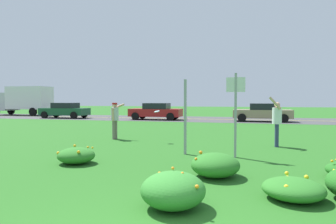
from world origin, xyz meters
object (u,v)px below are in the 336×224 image
person_catcher_white_shirt (277,120)px  car_red_center_right (156,111)px  box_truck_silver (23,99)px  person_thrower_red_cap_gray_shirt (115,117)px  sign_post_by_roadside (236,106)px  car_tan_center_left (262,112)px  car_dark_green_rightmost (65,110)px  sign_post_near_path (185,117)px  frisbee_pale_blue (157,111)px

person_catcher_white_shirt → car_red_center_right: (-8.74, 13.26, -0.26)m
car_red_center_right → box_truck_silver: 17.19m
person_thrower_red_cap_gray_shirt → car_red_center_right: person_thrower_red_cap_gray_shirt is taller
person_thrower_red_cap_gray_shirt → person_catcher_white_shirt: (6.74, -0.46, 0.02)m
sign_post_by_roadside → car_tan_center_left: 15.85m
sign_post_by_roadside → box_truck_silver: 30.89m
car_red_center_right → person_thrower_red_cap_gray_shirt: bearing=-81.1°
car_dark_green_rightmost → box_truck_silver: 8.57m
sign_post_by_roadside → box_truck_silver: (-24.10, 19.31, 0.26)m
sign_post_near_path → car_tan_center_left: 15.92m
person_thrower_red_cap_gray_shirt → frisbee_pale_blue: 2.12m
sign_post_near_path → sign_post_by_roadside: (1.58, -0.15, 0.35)m
sign_post_by_roadside → frisbee_pale_blue: size_ratio=10.61×
frisbee_pale_blue → sign_post_by_roadside: bearing=-38.3°
car_tan_center_left → sign_post_near_path: bearing=-101.4°
person_thrower_red_cap_gray_shirt → car_dark_green_rightmost: 16.91m
sign_post_by_roadside → box_truck_silver: bearing=141.3°
sign_post_by_roadside → person_catcher_white_shirt: 2.92m
frisbee_pale_blue → car_dark_green_rightmost: bearing=134.9°
box_truck_silver → frisbee_pale_blue: bearing=-38.8°
sign_post_near_path → car_dark_green_rightmost: bearing=133.5°
sign_post_near_path → car_red_center_right: bearing=110.2°
person_catcher_white_shirt → car_dark_green_rightmost: size_ratio=0.42×
car_tan_center_left → box_truck_silver: bearing=172.1°
sign_post_by_roadside → sign_post_near_path: bearing=174.4°
person_catcher_white_shirt → frisbee_pale_blue: (-4.67, 0.07, 0.26)m
sign_post_by_roadside → car_red_center_right: 17.39m
car_tan_center_left → car_dark_green_rightmost: size_ratio=1.00×
frisbee_pale_blue → car_tan_center_left: car_tan_center_left is taller
person_thrower_red_cap_gray_shirt → person_catcher_white_shirt: bearing=-3.9°
person_thrower_red_cap_gray_shirt → car_dark_green_rightmost: bearing=130.8°
car_red_center_right → car_dark_green_rightmost: bearing=180.0°
sign_post_near_path → sign_post_by_roadside: size_ratio=0.94×
person_catcher_white_shirt → person_thrower_red_cap_gray_shirt: bearing=176.1°
sign_post_by_roadside → car_red_center_right: (-7.32, 15.76, -0.81)m
car_red_center_right → car_dark_green_rightmost: size_ratio=1.00×
person_catcher_white_shirt → frisbee_pale_blue: 4.68m
person_thrower_red_cap_gray_shirt → car_tan_center_left: 14.53m
person_thrower_red_cap_gray_shirt → box_truck_silver: size_ratio=0.24×
sign_post_near_path → person_catcher_white_shirt: sign_post_near_path is taller
sign_post_near_path → car_red_center_right: 16.63m
sign_post_by_roadside → car_tan_center_left: bearing=84.3°
sign_post_near_path → box_truck_silver: 29.58m
car_tan_center_left → car_red_center_right: bearing=180.0°
car_red_center_right → box_truck_silver: bearing=168.0°
person_thrower_red_cap_gray_shirt → car_red_center_right: (-2.00, 12.79, -0.25)m
frisbee_pale_blue → car_tan_center_left: bearing=69.9°
frisbee_pale_blue → person_thrower_red_cap_gray_shirt: bearing=169.2°
person_catcher_white_shirt → car_dark_green_rightmost: (-17.79, 13.26, -0.26)m
box_truck_silver → person_catcher_white_shirt: bearing=-33.4°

